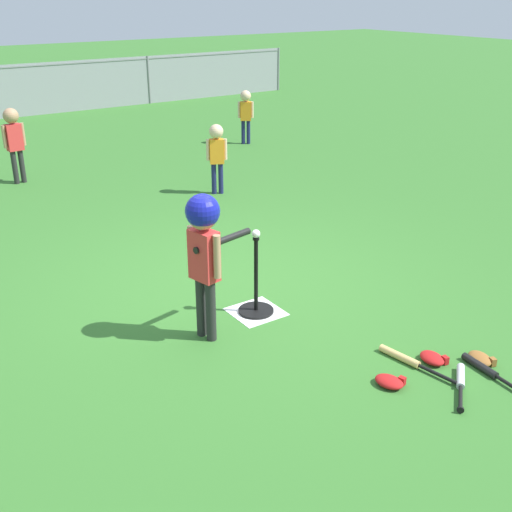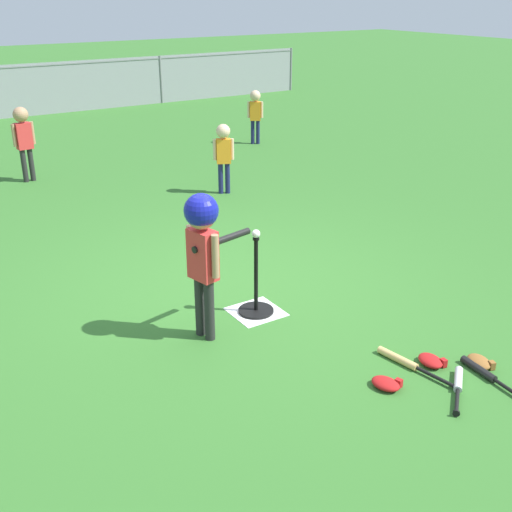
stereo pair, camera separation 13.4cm
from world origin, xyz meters
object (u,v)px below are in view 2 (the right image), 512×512
Objects in this scene: fielder_deep_center at (23,134)px; spare_bat_wood at (405,362)px; glove_tossed_aside at (479,362)px; spare_bat_black at (485,373)px; baseball_on_tee at (256,234)px; glove_by_plate at (386,384)px; batting_tee at (256,300)px; batter_child at (203,237)px; fielder_deep_right at (255,110)px; fielder_near_left at (224,149)px; glove_near_bats at (431,361)px; spare_bat_silver at (458,384)px.

fielder_deep_center is 1.54× the size of spare_bat_wood.
spare_bat_wood is 2.76× the size of glove_tossed_aside.
baseball_on_tee is at bearing 116.31° from spare_bat_black.
glove_by_plate is (-0.72, 0.30, 0.01)m from spare_bat_black.
batting_tee is 0.58× the size of batter_child.
fielder_deep_right is at bearing 64.31° from glove_by_plate.
fielder_near_left is 5.00m from glove_by_plate.
glove_near_bats is at bearing 122.48° from spare_bat_black.
glove_near_bats is (0.68, -1.46, -0.08)m from batting_tee.
spare_bat_silver is 0.73× the size of spare_bat_black.
spare_bat_black is at bearing -48.60° from batter_child.
batter_child is 1.85m from spare_bat_wood.
baseball_on_tee is 2.14m from spare_bat_black.
batter_child is at bearing 131.20° from spare_bat_wood.
baseball_on_tee is 0.07× the size of fielder_deep_center.
glove_by_plate is (0.78, -6.88, -0.68)m from fielder_deep_center.
spare_bat_silver and spare_bat_wood have the same top height.
baseball_on_tee is 1.77m from glove_near_bats.
baseball_on_tee is 0.31× the size of glove_near_bats.
spare_bat_wood is at bearing 22.36° from glove_by_plate.
fielder_deep_right is 7.93m from spare_bat_black.
spare_bat_wood is (-3.10, -6.99, -0.60)m from fielder_deep_right.
spare_bat_silver is 2.00× the size of glove_near_bats.
fielder_near_left reaches higher than baseball_on_tee.
spare_bat_silver is 0.28m from spare_bat_black.
batting_tee is at bearing 108.93° from spare_bat_silver.
fielder_near_left is 5.14m from spare_bat_black.
fielder_near_left is 1.36× the size of spare_bat_wood.
glove_by_plate is 1.05× the size of glove_near_bats.
fielder_deep_center is 4.39× the size of glove_by_plate.
fielder_deep_center is (-0.03, 5.51, -0.18)m from batter_child.
fielder_near_left reaches higher than spare_bat_black.
fielder_near_left is at bearing 79.39° from spare_bat_silver.
fielder_deep_right reaches higher than baseball_on_tee.
glove_tossed_aside is at bearing 55.64° from spare_bat_black.
fielder_near_left reaches higher than fielder_deep_right.
batter_child reaches higher than spare_bat_wood.
batting_tee is 0.73× the size of fielder_near_left.
spare_bat_wood is at bearing 146.99° from glove_tossed_aside.
batting_tee is at bearing 96.36° from glove_by_plate.
spare_bat_silver is (1.23, -7.16, -0.69)m from fielder_deep_center.
spare_bat_silver is at bearing -71.07° from baseball_on_tee.
spare_bat_silver is 0.43m from spare_bat_wood.
batter_child is at bearing 125.83° from spare_bat_silver.
batter_child is 1.89× the size of spare_bat_black.
fielder_near_left is at bearing 77.11° from spare_bat_wood.
spare_bat_black is (1.47, -1.67, -0.86)m from batter_child.
fielder_deep_right is 1.48× the size of spare_bat_black.
fielder_near_left is (1.56, 3.26, 0.52)m from batting_tee.
batter_child is 2.36m from glove_tossed_aside.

